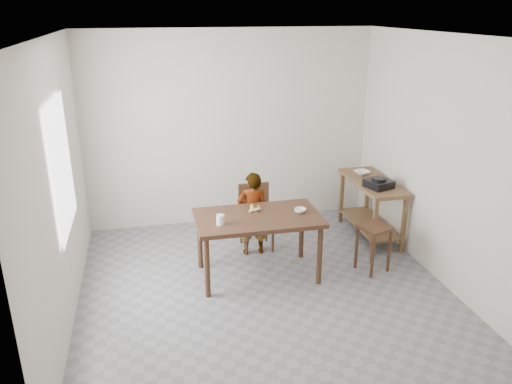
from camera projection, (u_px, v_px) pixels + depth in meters
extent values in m
cube|color=slate|center=(264.00, 289.00, 5.58)|extent=(4.00, 4.00, 0.04)
cube|color=white|center=(266.00, 33.00, 4.62)|extent=(4.00, 4.00, 0.04)
cube|color=beige|center=(230.00, 129.00, 6.95)|extent=(4.00, 0.04, 2.70)
cube|color=beige|center=(338.00, 268.00, 3.25)|extent=(4.00, 0.04, 2.70)
cube|color=beige|center=(56.00, 188.00, 4.68)|extent=(0.04, 4.00, 2.70)
cube|color=beige|center=(442.00, 161.00, 5.52)|extent=(0.04, 4.00, 2.70)
cube|color=white|center=(62.00, 166.00, 4.82)|extent=(0.02, 1.10, 1.30)
imported|color=white|center=(253.00, 213.00, 6.20)|extent=(0.41, 0.28, 1.07)
cylinder|color=silver|center=(220.00, 220.00, 5.35)|extent=(0.11, 0.11, 0.11)
imported|color=white|center=(300.00, 210.00, 5.68)|extent=(0.16, 0.16, 0.04)
imported|color=white|center=(362.00, 173.00, 6.80)|extent=(0.26, 0.26, 0.05)
cube|color=black|center=(379.00, 184.00, 6.31)|extent=(0.37, 0.37, 0.10)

